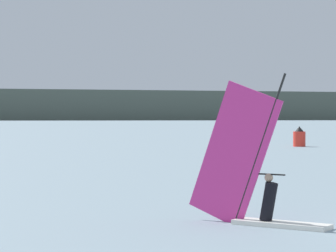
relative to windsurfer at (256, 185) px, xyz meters
The scene contains 4 objects.
windsurfer is the anchor object (origin of this frame).
distant_headland 977.02m from the windsurfer, 68.01° to the left, with size 1098.33×350.69×30.95m, color #4C564C.
channel_buoy 53.36m from the windsurfer, 64.17° to the left, with size 1.16×1.16×1.93m.
small_sailboat 184.61m from the windsurfer, 69.73° to the left, with size 5.00×9.88×8.40m.
Camera 1 is at (-11.44, -15.12, 2.75)m, focal length 80.70 mm.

